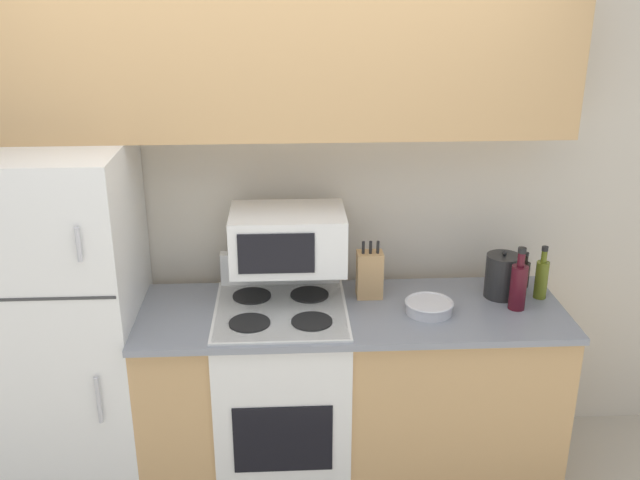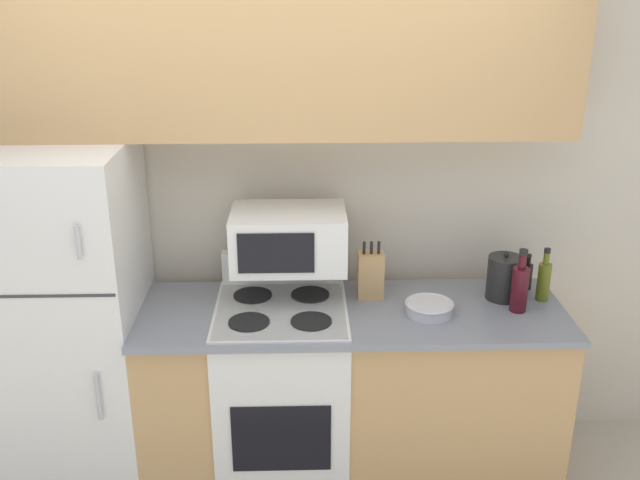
% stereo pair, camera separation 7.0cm
% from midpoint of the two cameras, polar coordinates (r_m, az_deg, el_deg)
% --- Properties ---
extents(wall_back, '(8.00, 0.05, 2.55)m').
position_cam_midpoint_polar(wall_back, '(3.54, -2.95, 2.64)').
color(wall_back, beige).
rests_on(wall_back, ground_plane).
extents(lower_cabinets, '(1.96, 0.66, 0.92)m').
position_cam_midpoint_polar(lower_cabinets, '(3.53, 3.06, -12.15)').
color(lower_cabinets, tan).
rests_on(lower_cabinets, ground_plane).
extents(refrigerator, '(0.71, 0.72, 1.69)m').
position_cam_midpoint_polar(refrigerator, '(3.52, -19.15, -6.30)').
color(refrigerator, white).
rests_on(refrigerator, ground_plane).
extents(upper_cabinets, '(2.67, 0.35, 0.66)m').
position_cam_midpoint_polar(upper_cabinets, '(3.19, -3.28, 14.25)').
color(upper_cabinets, tan).
rests_on(upper_cabinets, refrigerator).
extents(stove, '(0.61, 0.65, 1.09)m').
position_cam_midpoint_polar(stove, '(3.50, -2.42, -12.07)').
color(stove, white).
rests_on(stove, ground_plane).
extents(microwave, '(0.52, 0.37, 0.26)m').
position_cam_midpoint_polar(microwave, '(3.27, -1.93, 0.14)').
color(microwave, white).
rests_on(microwave, stove).
extents(knife_block, '(0.12, 0.10, 0.28)m').
position_cam_midpoint_polar(knife_block, '(3.37, 4.65, -2.79)').
color(knife_block, tan).
rests_on(knife_block, lower_cabinets).
extents(bowl, '(0.22, 0.22, 0.06)m').
position_cam_midpoint_polar(bowl, '(3.28, 9.34, -5.36)').
color(bowl, silver).
rests_on(bowl, lower_cabinets).
extents(bottle_olive_oil, '(0.06, 0.06, 0.26)m').
position_cam_midpoint_polar(bottle_olive_oil, '(3.51, 18.02, -3.05)').
color(bottle_olive_oil, '#5B6619').
rests_on(bottle_olive_oil, lower_cabinets).
extents(bottle_wine_red, '(0.08, 0.08, 0.30)m').
position_cam_midpoint_polar(bottle_wine_red, '(3.36, 16.27, -3.63)').
color(bottle_wine_red, '#470F19').
rests_on(bottle_wine_red, lower_cabinets).
extents(bottle_soy_sauce, '(0.05, 0.05, 0.18)m').
position_cam_midpoint_polar(bottle_soy_sauce, '(3.62, 16.75, -2.71)').
color(bottle_soy_sauce, black).
rests_on(bottle_soy_sauce, lower_cabinets).
extents(kettle, '(0.16, 0.16, 0.23)m').
position_cam_midpoint_polar(kettle, '(3.47, 15.07, -2.93)').
color(kettle, black).
rests_on(kettle, lower_cabinets).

